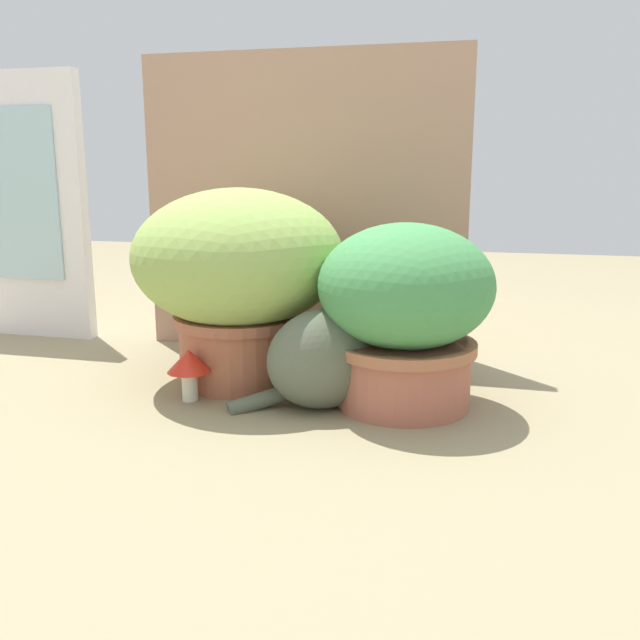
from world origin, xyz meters
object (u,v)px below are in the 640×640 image
(grass_planter, at_px, (239,272))
(mushroom_ornament_red, at_px, (189,364))
(leafy_planter, at_px, (405,309))
(cat, at_px, (332,352))

(grass_planter, bearing_deg, mushroom_ornament_red, -110.04)
(leafy_planter, xyz_separation_m, mushroom_ornament_red, (-0.47, -0.09, -0.13))
(grass_planter, distance_m, cat, 0.32)
(grass_planter, xyz_separation_m, leafy_planter, (0.41, -0.08, -0.05))
(mushroom_ornament_red, bearing_deg, grass_planter, 69.96)
(grass_planter, height_order, leafy_planter, grass_planter)
(mushroom_ornament_red, bearing_deg, cat, 7.13)
(leafy_planter, height_order, mushroom_ornament_red, leafy_planter)
(cat, distance_m, mushroom_ornament_red, 0.32)
(cat, height_order, mushroom_ornament_red, cat)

